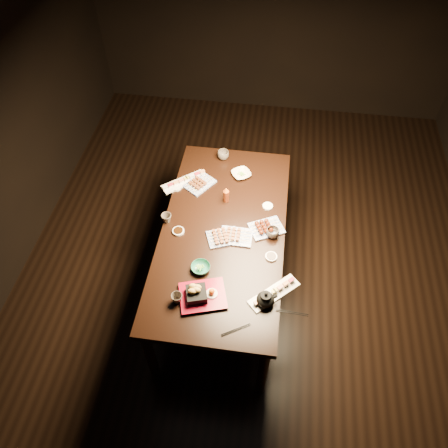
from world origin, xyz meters
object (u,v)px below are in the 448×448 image
Objects in this scene: sushi_platter_near at (274,292)px; yakitori_plate_right at (236,235)px; dining_table at (223,260)px; teacup_far_right at (223,155)px; edamame_bowl_green at (201,268)px; condiment_bottle at (226,194)px; tempura_tray at (203,293)px; teacup_far_left at (167,218)px; teacup_near_left at (177,298)px; sushi_platter_far at (184,180)px; yakitori_plate_left at (199,182)px; teacup_mid_right at (273,233)px; yakitori_plate_center at (223,236)px; teapot at (265,298)px; edamame_bowl_cream at (241,174)px.

yakitori_plate_right is at bearing 81.86° from sushi_platter_near.
teacup_far_right is (-0.11, 0.78, 0.41)m from dining_table.
edamame_bowl_green is (-0.10, -0.36, 0.40)m from dining_table.
edamame_bowl_green is at bearing -97.30° from condiment_bottle.
teacup_far_left is at bearing 104.81° from tempura_tray.
condiment_bottle reaches higher than teacup_near_left.
teacup_far_left reaches higher than yakitori_plate_right.
sushi_platter_far is 1.60× the size of yakitori_plate_left.
teacup_near_left is 0.78× the size of teacup_mid_right.
teacup_far_right is at bearing 76.51° from yakitori_plate_center.
yakitori_plate_center reaches higher than sushi_platter_far.
teacup_far_right is at bearing 66.96° from teacup_far_left.
teacup_near_left is 0.57m from teapot.
sushi_platter_near is at bearing -67.34° from yakitori_plate_center.
yakitori_plate_center is 3.01× the size of teacup_near_left.
sushi_platter_near is at bearing -109.71° from yakitori_plate_left.
edamame_bowl_cream is (-0.04, 0.64, -0.01)m from yakitori_plate_right.
yakitori_plate_right is at bearing 56.68° from edamame_bowl_green.
teacup_mid_right is (-0.04, 0.48, 0.01)m from sushi_platter_near.
teapot is (0.45, -0.20, 0.04)m from edamame_bowl_green.
edamame_bowl_cream is at bearing -47.22° from teacup_far_right.
yakitori_plate_right is at bearing -40.99° from dining_table.
teacup_far_right is (0.14, 0.33, 0.01)m from yakitori_plate_left.
condiment_bottle reaches higher than teacup_far_left.
teacup_near_left reaches higher than yakitori_plate_left.
edamame_bowl_green is 1.78× the size of teacup_near_left.
yakitori_plate_center is 0.58m from yakitori_plate_left.
yakitori_plate_right is at bearing -8.45° from teacup_far_left.
tempura_tray reaches higher than yakitori_plate_center.
teapot reaches higher than edamame_bowl_green.
edamame_bowl_green is at bearing -50.22° from teacup_far_left.
edamame_bowl_cream is at bearing 157.84° from sushi_platter_far.
sushi_platter_far is at bearing 157.29° from condiment_bottle.
tempura_tray is at bearing -87.58° from teacup_far_right.
sushi_platter_far is 0.42m from teacup_far_left.
dining_table is 24.08× the size of teacup_far_left.
sushi_platter_near is 3.96× the size of teacup_mid_right.
yakitori_plate_center is 0.59m from teacup_near_left.
teacup_mid_right reaches higher than edamame_bowl_green.
teacup_far_right is 0.69× the size of condiment_bottle.
condiment_bottle is (0.36, -0.15, 0.05)m from sushi_platter_far.
edamame_bowl_cream is 1.07× the size of teapot.
tempura_tray is at bearing 163.19° from teapot.
dining_table is at bearing 157.44° from yakitori_plate_right.
condiment_bottle is at bearing 110.15° from yakitori_plate_right.
yakitori_plate_right is (-0.30, 0.43, 0.01)m from sushi_platter_near.
edamame_bowl_cream is 0.26m from teacup_far_right.
edamame_bowl_cream is (-0.34, 1.07, -0.00)m from sushi_platter_near.
edamame_bowl_green is 1.14m from teacup_far_right.
teacup_near_left is at bearing 59.61° from sushi_platter_far.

